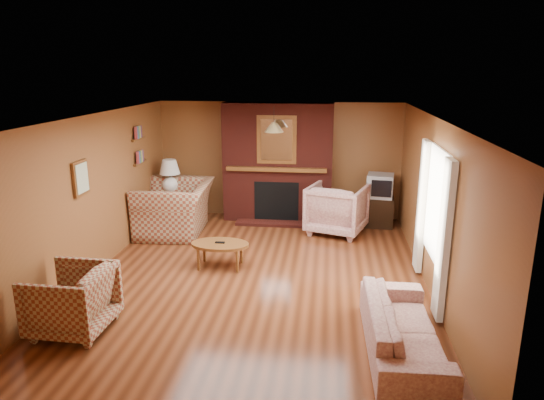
# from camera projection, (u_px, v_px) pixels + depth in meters

# --- Properties ---
(floor) EXTENTS (6.50, 6.50, 0.00)m
(floor) POSITION_uv_depth(u_px,v_px,m) (256.00, 278.00, 7.30)
(floor) COLOR #46200F
(floor) RESTS_ON ground
(ceiling) EXTENTS (6.50, 6.50, 0.00)m
(ceiling) POSITION_uv_depth(u_px,v_px,m) (255.00, 118.00, 6.66)
(ceiling) COLOR silver
(ceiling) RESTS_ON wall_back
(wall_back) EXTENTS (6.50, 0.00, 6.50)m
(wall_back) POSITION_uv_depth(u_px,v_px,m) (279.00, 160.00, 10.09)
(wall_back) COLOR brown
(wall_back) RESTS_ON floor
(wall_front) EXTENTS (6.50, 0.00, 6.50)m
(wall_front) POSITION_uv_depth(u_px,v_px,m) (194.00, 309.00, 3.87)
(wall_front) COLOR brown
(wall_front) RESTS_ON floor
(wall_left) EXTENTS (0.00, 6.50, 6.50)m
(wall_left) POSITION_uv_depth(u_px,v_px,m) (91.00, 196.00, 7.27)
(wall_left) COLOR brown
(wall_left) RESTS_ON floor
(wall_right) EXTENTS (0.00, 6.50, 6.50)m
(wall_right) POSITION_uv_depth(u_px,v_px,m) (434.00, 207.00, 6.69)
(wall_right) COLOR brown
(wall_right) RESTS_ON floor
(fireplace) EXTENTS (2.20, 0.82, 2.40)m
(fireplace) POSITION_uv_depth(u_px,v_px,m) (278.00, 164.00, 9.84)
(fireplace) COLOR #4B1610
(fireplace) RESTS_ON floor
(window_right) EXTENTS (0.10, 1.85, 2.00)m
(window_right) POSITION_uv_depth(u_px,v_px,m) (433.00, 217.00, 6.53)
(window_right) COLOR beige
(window_right) RESTS_ON wall_right
(bookshelf) EXTENTS (0.09, 0.55, 0.71)m
(bookshelf) POSITION_uv_depth(u_px,v_px,m) (140.00, 146.00, 8.96)
(bookshelf) COLOR brown
(bookshelf) RESTS_ON wall_left
(botanical_print) EXTENTS (0.05, 0.40, 0.50)m
(botanical_print) POSITION_uv_depth(u_px,v_px,m) (81.00, 178.00, 6.88)
(botanical_print) COLOR brown
(botanical_print) RESTS_ON wall_left
(pendant_light) EXTENTS (0.36, 0.36, 0.48)m
(pendant_light) POSITION_uv_depth(u_px,v_px,m) (274.00, 127.00, 8.97)
(pendant_light) COLOR black
(pendant_light) RESTS_ON ceiling
(plaid_loveseat) EXTENTS (1.39, 1.56, 0.97)m
(plaid_loveseat) POSITION_uv_depth(u_px,v_px,m) (175.00, 208.00, 9.22)
(plaid_loveseat) COLOR maroon
(plaid_loveseat) RESTS_ON floor
(plaid_armchair) EXTENTS (0.91, 0.88, 0.80)m
(plaid_armchair) POSITION_uv_depth(u_px,v_px,m) (72.00, 300.00, 5.75)
(plaid_armchair) COLOR maroon
(plaid_armchair) RESTS_ON floor
(floral_sofa) EXTENTS (0.81, 1.98, 0.57)m
(floral_sofa) POSITION_uv_depth(u_px,v_px,m) (403.00, 329.00, 5.33)
(floral_sofa) COLOR beige
(floral_sofa) RESTS_ON floor
(floral_armchair) EXTENTS (1.28, 1.30, 0.95)m
(floral_armchair) POSITION_uv_depth(u_px,v_px,m) (337.00, 209.00, 9.22)
(floral_armchair) COLOR beige
(floral_armchair) RESTS_ON floor
(coffee_table) EXTENTS (0.92, 0.57, 0.42)m
(coffee_table) POSITION_uv_depth(u_px,v_px,m) (220.00, 246.00, 7.64)
(coffee_table) COLOR brown
(coffee_table) RESTS_ON floor
(side_table) EXTENTS (0.49, 0.49, 0.64)m
(side_table) POSITION_uv_depth(u_px,v_px,m) (172.00, 208.00, 9.80)
(side_table) COLOR brown
(side_table) RESTS_ON floor
(table_lamp) EXTENTS (0.41, 0.41, 0.67)m
(table_lamp) POSITION_uv_depth(u_px,v_px,m) (170.00, 174.00, 9.62)
(table_lamp) COLOR white
(table_lamp) RESTS_ON side_table
(tv_stand) EXTENTS (0.57, 0.52, 0.59)m
(tv_stand) POSITION_uv_depth(u_px,v_px,m) (379.00, 211.00, 9.67)
(tv_stand) COLOR black
(tv_stand) RESTS_ON floor
(crt_tv) EXTENTS (0.56, 0.56, 0.46)m
(crt_tv) POSITION_uv_depth(u_px,v_px,m) (380.00, 186.00, 9.52)
(crt_tv) COLOR #9EA1A6
(crt_tv) RESTS_ON tv_stand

